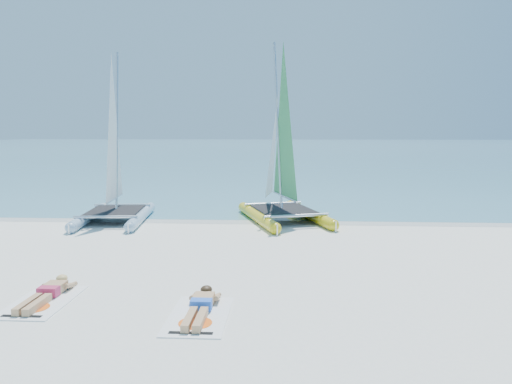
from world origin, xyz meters
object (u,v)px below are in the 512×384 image
at_px(sunbather_a, 47,292).
at_px(sunbather_b, 201,306).
at_px(towel_b, 199,316).
at_px(catamaran_yellow, 280,161).
at_px(towel_a, 43,302).
at_px(catamaran_blue, 114,169).

distance_m(sunbather_a, sunbather_b, 3.05).
height_order(towel_b, sunbather_b, sunbather_b).
distance_m(catamaran_yellow, towel_a, 10.01).
distance_m(towel_b, sunbather_b, 0.22).
relative_size(towel_a, sunbather_b, 1.07).
distance_m(catamaran_blue, sunbather_a, 8.12).
bearing_deg(towel_a, towel_b, -9.84).
distance_m(catamaran_yellow, sunbather_a, 9.82).
height_order(towel_a, sunbather_a, sunbather_a).
height_order(catamaran_yellow, sunbather_a, catamaran_yellow).
xyz_separation_m(catamaran_yellow, sunbather_a, (-4.26, -8.64, -1.90)).
bearing_deg(sunbather_a, sunbather_b, -9.84).
bearing_deg(sunbather_a, towel_a, -90.00).
xyz_separation_m(catamaran_blue, catamaran_yellow, (5.65, 0.82, 0.22)).
distance_m(catamaran_blue, catamaran_yellow, 5.71).
bearing_deg(towel_b, sunbather_a, 166.65).
bearing_deg(towel_b, catamaran_yellow, 82.32).
bearing_deg(towel_a, sunbather_b, -6.25).
distance_m(catamaran_yellow, sunbather_b, 9.44).
xyz_separation_m(towel_b, sunbather_b, (0.00, 0.19, 0.11)).
bearing_deg(catamaran_yellow, catamaran_blue, 170.03).
bearing_deg(catamaran_yellow, sunbather_b, -116.06).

